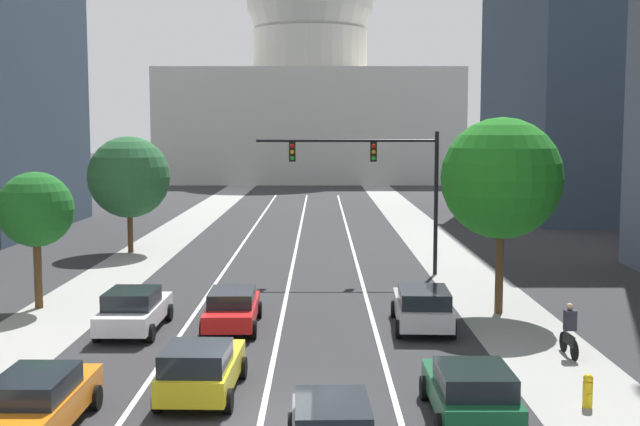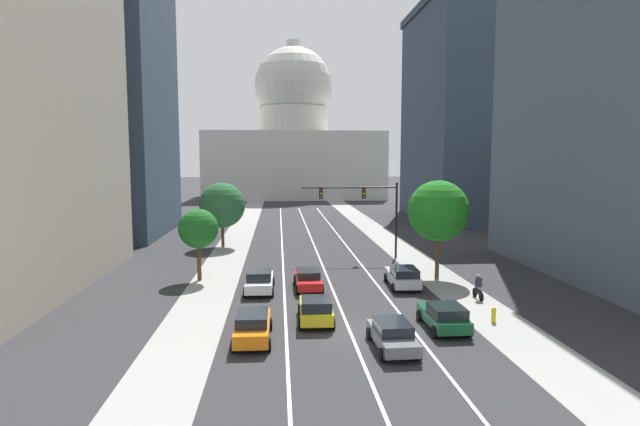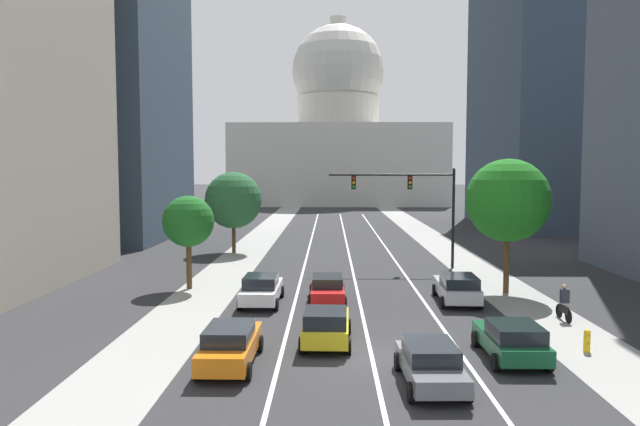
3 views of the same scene
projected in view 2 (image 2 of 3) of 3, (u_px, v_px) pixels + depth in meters
ground_plane at (308, 230)px, 67.45m from camera, size 400.00×400.00×0.00m
sidewalk_left at (238, 237)px, 61.79m from camera, size 3.62×130.00×0.01m
sidewalk_right at (381, 235)px, 63.20m from camera, size 3.62×130.00×0.01m
lane_stripe_left at (282, 251)px, 52.30m from camera, size 0.16×90.00×0.01m
lane_stripe_center at (316, 250)px, 52.58m from camera, size 0.16×90.00×0.01m
lane_stripe_right at (350, 250)px, 52.86m from camera, size 0.16×90.00×0.01m
office_tower_far_left at (68, 45)px, 61.11m from camera, size 22.38×20.08×45.58m
office_tower_far_right at (485, 113)px, 78.90m from camera, size 21.14×24.64×32.77m
capitol_building at (294, 141)px, 123.96m from camera, size 41.49×24.30×37.28m
car_orange at (253, 325)px, 26.38m from camera, size 1.96×4.69×1.53m
car_silver at (403, 276)px, 37.34m from camera, size 2.24×4.75×1.57m
car_red at (308, 279)px, 36.89m from camera, size 2.00×4.61×1.42m
car_gray at (393, 335)px, 25.19m from camera, size 2.05×4.31×1.40m
car_green at (444, 316)px, 28.07m from camera, size 2.08×4.21×1.47m
car_white at (260, 281)px, 36.08m from camera, size 2.09×4.65×1.56m
car_yellow at (316, 309)px, 29.27m from camera, size 2.13×4.28×1.57m
traffic_signal_mast at (367, 203)px, 47.75m from camera, size 9.01×0.39×7.14m
fire_hydrant at (494, 315)px, 29.30m from camera, size 0.26×0.35×0.91m
cyclist at (478, 287)px, 34.08m from camera, size 0.37×1.70×1.72m
street_tree_near_left at (198, 229)px, 39.14m from camera, size 3.03×3.03×5.55m
street_tree_mid_right at (438, 211)px, 39.61m from camera, size 4.73×4.73×7.70m
street_tree_mid_left at (222, 205)px, 53.95m from camera, size 4.79×4.79×6.87m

